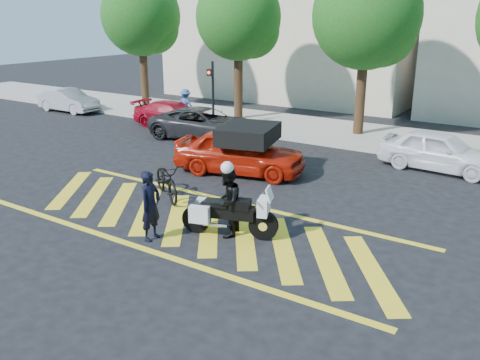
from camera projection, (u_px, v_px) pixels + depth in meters
The scene contains 18 objects.
ground at pixel (194, 223), 13.55m from camera, with size 90.00×90.00×0.00m, color black.
sidewalk at pixel (358, 135), 23.06m from camera, with size 60.00×5.00×0.15m, color #9E998E.
crosswalk at pixel (193, 222), 13.56m from camera, with size 12.33×4.00×0.01m.
building_left at pixel (295, 19), 32.84m from camera, with size 16.00×8.00×10.00m, color beige.
tree_far_left at pixel (144, 19), 28.26m from camera, with size 4.40×4.40×7.41m.
tree_left at pixel (241, 21), 24.89m from camera, with size 4.20×4.20×7.26m.
tree_center at pixel (370, 19), 21.48m from camera, with size 4.60×4.60×7.56m.
signal_pole at pixel (212, 89), 24.07m from camera, with size 0.28×0.43×3.20m.
officer_bike at pixel (151, 206), 12.32m from camera, with size 0.64×0.42×1.75m, color black.
bicycle at pixel (167, 180), 15.23m from camera, with size 0.75×2.15×1.13m, color black.
police_motorcycle at pixel (228, 213), 12.60m from camera, with size 2.39×1.20×1.09m.
officer_moto at pixel (227, 202), 12.53m from camera, with size 0.87×0.67×1.78m, color black.
red_convertible at pixel (240, 152), 17.55m from camera, with size 1.82×4.54×1.55m, color #B61908.
parked_far_left at pixel (69, 100), 28.75m from camera, with size 1.36×3.90×1.28m, color gray.
parked_left at pixel (174, 114), 24.91m from camera, with size 1.71×4.22×1.22m, color #9F091B.
parked_mid_left at pixel (205, 124), 22.39m from camera, with size 2.28×4.94×1.37m, color black.
parked_mid_right at pixel (440, 151), 17.90m from camera, with size 1.68×4.17×1.42m, color white.
pedestrian_left at pixel (186, 105), 25.55m from camera, with size 1.03×0.59×1.59m, color #385A9A.
Camera 1 is at (7.88, -9.79, 5.31)m, focal length 38.00 mm.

